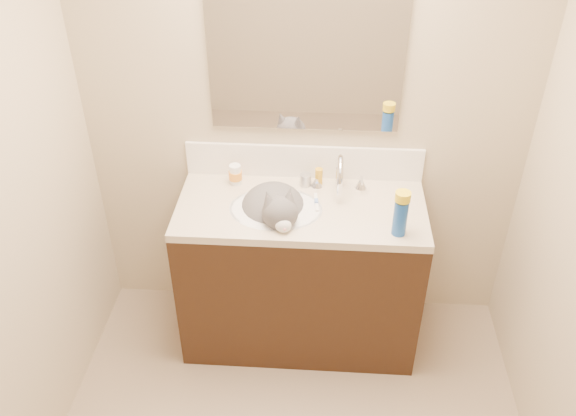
# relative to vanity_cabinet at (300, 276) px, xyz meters

# --- Properties ---
(room_shell) EXTENTS (2.24, 2.54, 2.52)m
(room_shell) POSITION_rel_vanity_cabinet_xyz_m (0.00, -0.97, 1.08)
(room_shell) COLOR tan
(room_shell) RESTS_ON ground
(vanity_cabinet) EXTENTS (1.20, 0.55, 0.82)m
(vanity_cabinet) POSITION_rel_vanity_cabinet_xyz_m (0.00, 0.00, 0.00)
(vanity_cabinet) COLOR black
(vanity_cabinet) RESTS_ON ground
(counter_slab) EXTENTS (1.20, 0.55, 0.04)m
(counter_slab) POSITION_rel_vanity_cabinet_xyz_m (0.00, 0.00, 0.43)
(counter_slab) COLOR beige
(counter_slab) RESTS_ON vanity_cabinet
(basin) EXTENTS (0.45, 0.36, 0.14)m
(basin) POSITION_rel_vanity_cabinet_xyz_m (-0.12, -0.03, 0.38)
(basin) COLOR white
(basin) RESTS_ON vanity_cabinet
(faucet) EXTENTS (0.28, 0.20, 0.21)m
(faucet) POSITION_rel_vanity_cabinet_xyz_m (0.18, 0.14, 0.54)
(faucet) COLOR silver
(faucet) RESTS_ON counter_slab
(cat) EXTENTS (0.43, 0.48, 0.34)m
(cat) POSITION_rel_vanity_cabinet_xyz_m (-0.13, -0.02, 0.43)
(cat) COLOR #4D4A4D
(cat) RESTS_ON basin
(backsplash) EXTENTS (1.20, 0.02, 0.18)m
(backsplash) POSITION_rel_vanity_cabinet_xyz_m (0.00, 0.26, 0.54)
(backsplash) COLOR white
(backsplash) RESTS_ON counter_slab
(mirror) EXTENTS (0.90, 0.02, 0.80)m
(mirror) POSITION_rel_vanity_cabinet_xyz_m (0.00, 0.26, 1.13)
(mirror) COLOR white
(mirror) RESTS_ON room_shell
(pill_bottle) EXTENTS (0.07, 0.07, 0.10)m
(pill_bottle) POSITION_rel_vanity_cabinet_xyz_m (-0.34, 0.18, 0.50)
(pill_bottle) COLOR white
(pill_bottle) RESTS_ON counter_slab
(pill_label) EXTENTS (0.08, 0.08, 0.04)m
(pill_label) POSITION_rel_vanity_cabinet_xyz_m (-0.34, 0.18, 0.50)
(pill_label) COLOR orange
(pill_label) RESTS_ON pill_bottle
(silver_jar) EXTENTS (0.07, 0.07, 0.07)m
(silver_jar) POSITION_rel_vanity_cabinet_xyz_m (0.01, 0.18, 0.48)
(silver_jar) COLOR #B7B7BC
(silver_jar) RESTS_ON counter_slab
(amber_bottle) EXTENTS (0.04, 0.04, 0.10)m
(amber_bottle) POSITION_rel_vanity_cabinet_xyz_m (0.08, 0.19, 0.50)
(amber_bottle) COLOR gold
(amber_bottle) RESTS_ON counter_slab
(toothbrush) EXTENTS (0.03, 0.15, 0.01)m
(toothbrush) POSITION_rel_vanity_cabinet_xyz_m (0.07, 0.03, 0.46)
(toothbrush) COLOR white
(toothbrush) RESTS_ON counter_slab
(toothbrush_head) EXTENTS (0.02, 0.03, 0.02)m
(toothbrush_head) POSITION_rel_vanity_cabinet_xyz_m (0.07, 0.03, 0.46)
(toothbrush_head) COLOR #5F80CA
(toothbrush_head) RESTS_ON counter_slab
(spray_can) EXTENTS (0.07, 0.07, 0.17)m
(spray_can) POSITION_rel_vanity_cabinet_xyz_m (0.45, -0.19, 0.54)
(spray_can) COLOR #16479F
(spray_can) RESTS_ON counter_slab
(spray_cap) EXTENTS (0.07, 0.07, 0.04)m
(spray_cap) POSITION_rel_vanity_cabinet_xyz_m (0.45, -0.19, 0.65)
(spray_cap) COLOR yellow
(spray_cap) RESTS_ON spray_can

